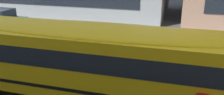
% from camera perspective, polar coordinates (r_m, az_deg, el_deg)
% --- Properties ---
extents(ground_plane, '(400.00, 400.00, 0.00)m').
position_cam_1_polar(ground_plane, '(11.41, -9.04, -6.17)').
color(ground_plane, '#38383D').
extents(sidewalk_far, '(120.00, 3.00, 0.01)m').
position_cam_1_polar(sidewalk_far, '(18.69, 1.72, 4.35)').
color(sidewalk_far, gray).
rests_on(sidewalk_far, ground_plane).
extents(lane_centreline, '(110.00, 0.16, 0.01)m').
position_cam_1_polar(lane_centreline, '(11.41, -9.04, -6.15)').
color(lane_centreline, silver).
rests_on(lane_centreline, ground_plane).
extents(school_bus, '(12.92, 3.06, 2.88)m').
position_cam_1_polar(school_bus, '(8.48, -1.75, -2.57)').
color(school_bus, yellow).
rests_on(school_bus, ground_plane).
extents(parked_car_teal_by_hydrant, '(3.92, 1.91, 1.64)m').
position_cam_1_polar(parked_car_teal_by_hydrant, '(20.51, -25.55, 6.23)').
color(parked_car_teal_by_hydrant, '#195B66').
rests_on(parked_car_teal_by_hydrant, ground_plane).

